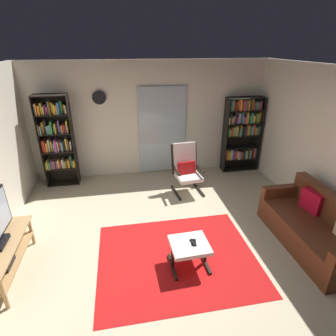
# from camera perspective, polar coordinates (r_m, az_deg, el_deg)

# --- Properties ---
(ground_plane) EXTENTS (7.02, 7.02, 0.00)m
(ground_plane) POSITION_cam_1_polar(r_m,az_deg,el_deg) (4.34, 1.45, -16.92)
(ground_plane) COLOR #C5B795
(wall_back) EXTENTS (5.60, 0.06, 2.60)m
(wall_back) POSITION_cam_1_polar(r_m,az_deg,el_deg) (6.31, -3.77, 10.17)
(wall_back) COLOR silver
(wall_back) RESTS_ON ground
(glass_door_panel) EXTENTS (1.10, 0.01, 2.00)m
(glass_door_panel) POSITION_cam_1_polar(r_m,az_deg,el_deg) (6.35, -1.19, 7.96)
(glass_door_panel) COLOR silver
(area_rug) EXTENTS (2.30, 1.88, 0.01)m
(area_rug) POSITION_cam_1_polar(r_m,az_deg,el_deg) (4.21, 2.01, -18.42)
(area_rug) COLOR red
(area_rug) RESTS_ON ground
(tv_stand) EXTENTS (0.50, 1.27, 0.50)m
(tv_stand) POSITION_cam_1_polar(r_m,az_deg,el_deg) (4.36, -31.85, -15.47)
(tv_stand) COLOR tan
(tv_stand) RESTS_ON ground
(bookshelf_near_tv) EXTENTS (0.68, 0.30, 1.98)m
(bookshelf_near_tv) POSITION_cam_1_polar(r_m,az_deg,el_deg) (6.21, -22.55, 5.72)
(bookshelf_near_tv) COLOR black
(bookshelf_near_tv) RESTS_ON ground
(bookshelf_near_sofa) EXTENTS (0.88, 0.30, 1.79)m
(bookshelf_near_sofa) POSITION_cam_1_polar(r_m,az_deg,el_deg) (6.73, 15.30, 7.63)
(bookshelf_near_sofa) COLOR black
(bookshelf_near_sofa) RESTS_ON ground
(leather_sofa) EXTENTS (0.81, 1.80, 0.82)m
(leather_sofa) POSITION_cam_1_polar(r_m,az_deg,el_deg) (4.82, 28.77, -11.10)
(leather_sofa) COLOR #592D18
(leather_sofa) RESTS_ON ground
(lounge_armchair) EXTENTS (0.62, 0.70, 1.02)m
(lounge_armchair) POSITION_cam_1_polar(r_m,az_deg,el_deg) (5.66, 3.91, 0.17)
(lounge_armchair) COLOR black
(lounge_armchair) RESTS_ON ground
(ottoman) EXTENTS (0.54, 0.50, 0.40)m
(ottoman) POSITION_cam_1_polar(r_m,az_deg,el_deg) (3.89, 4.57, -16.42)
(ottoman) COLOR white
(ottoman) RESTS_ON ground
(tv_remote) EXTENTS (0.07, 0.15, 0.02)m
(tv_remote) POSITION_cam_1_polar(r_m,az_deg,el_deg) (3.85, 5.32, -15.43)
(tv_remote) COLOR black
(tv_remote) RESTS_ON ottoman
(cell_phone) EXTENTS (0.09, 0.15, 0.01)m
(cell_phone) POSITION_cam_1_polar(r_m,az_deg,el_deg) (3.86, 5.44, -15.42)
(cell_phone) COLOR black
(cell_phone) RESTS_ON ottoman
(wall_clock) EXTENTS (0.29, 0.03, 0.29)m
(wall_clock) POSITION_cam_1_polar(r_m,az_deg,el_deg) (6.10, -14.39, 14.26)
(wall_clock) COLOR silver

